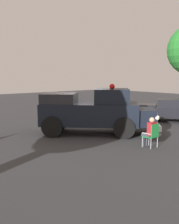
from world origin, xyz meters
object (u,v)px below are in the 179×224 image
object	(u,v)px
classic_hot_rod	(167,110)
lawn_chair_spare	(138,118)
lawn_chair_near_truck	(152,134)
vintage_fire_truck	(94,111)
spectator_seated	(150,131)

from	to	relation	value
classic_hot_rod	lawn_chair_spare	distance (m)	3.29
classic_hot_rod	lawn_chair_near_truck	bearing A→B (deg)	-61.44
vintage_fire_truck	lawn_chair_spare	world-z (taller)	vintage_fire_truck
classic_hot_rod	spectator_seated	bearing A→B (deg)	-62.38
vintage_fire_truck	lawn_chair_near_truck	xyz separation A→B (m)	(3.64, 0.04, -0.61)
lawn_chair_spare	spectator_seated	world-z (taller)	spectator_seated
lawn_chair_near_truck	spectator_seated	size ratio (longest dim) A/B	0.79
lawn_chair_near_truck	classic_hot_rod	bearing A→B (deg)	118.56
vintage_fire_truck	lawn_chair_spare	bearing A→B (deg)	80.71
lawn_chair_near_truck	spectator_seated	xyz separation A→B (m)	(-0.13, 0.00, 0.11)
spectator_seated	lawn_chair_spare	bearing A→B (deg)	136.29
vintage_fire_truck	classic_hot_rod	bearing A→B (deg)	87.44
classic_hot_rod	lawn_chair_near_truck	xyz separation A→B (m)	(3.36, -6.18, -0.16)
classic_hot_rod	vintage_fire_truck	bearing A→B (deg)	-92.56
lawn_chair_spare	spectator_seated	bearing A→B (deg)	-43.71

